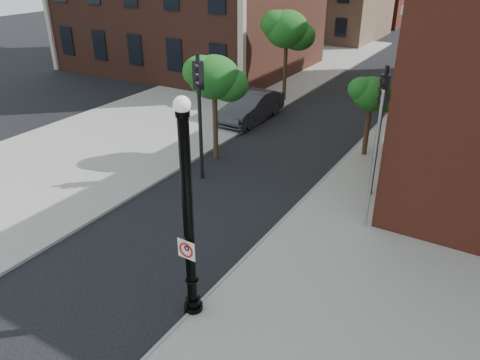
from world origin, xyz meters
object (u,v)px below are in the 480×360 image
Objects in this scene: traffic_signal_left at (199,97)px; traffic_signal_right at (381,112)px; lamppost at (189,225)px; parked_car at (251,107)px; no_parking_sign at (186,250)px.

traffic_signal_right is (6.86, 2.12, -0.08)m from traffic_signal_left.
lamppost is 16.45m from parked_car.
lamppost is at bearing -65.20° from parked_car.
lamppost is at bearing 93.99° from no_parking_sign.
lamppost is 1.16× the size of traffic_signal_right.
lamppost reaches higher than no_parking_sign.
traffic_signal_left is 7.18m from traffic_signal_right.
traffic_signal_right is at bearing 78.83° from no_parking_sign.
traffic_signal_left is at bearing -75.13° from parked_car.
no_parking_sign is 0.11× the size of parked_car.
traffic_signal_right is at bearing 76.86° from lamppost.
traffic_signal_left reaches higher than no_parking_sign.
traffic_signal_right reaches higher than parked_car.
parked_car is at bearing 136.54° from traffic_signal_right.
traffic_signal_right reaches higher than no_parking_sign.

